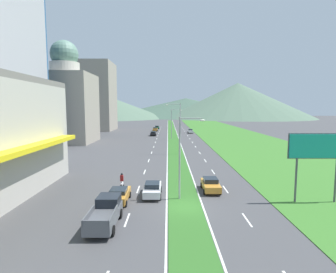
{
  "coord_description": "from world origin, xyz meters",
  "views": [
    {
      "loc": [
        -1.62,
        -24.72,
        9.47
      ],
      "look_at": [
        -1.46,
        38.53,
        2.7
      ],
      "focal_mm": 28.64,
      "sensor_mm": 36.0,
      "label": 1
    }
  ],
  "objects_px": {
    "street_lamp_mid": "(178,125)",
    "car_2": "(118,195)",
    "car_0": "(152,189)",
    "car_5": "(210,184)",
    "pickup_truck_0": "(105,213)",
    "street_lamp_near": "(182,152)",
    "car_4": "(156,127)",
    "car_6": "(190,131)",
    "car_3": "(154,129)",
    "car_1": "(152,133)",
    "billboard_roadside": "(317,149)",
    "motorcycle_rider": "(121,182)",
    "street_lamp_far": "(172,122)"
  },
  "relations": [
    {
      "from": "street_lamp_mid",
      "to": "car_2",
      "type": "bearing_deg",
      "value": -104.28
    },
    {
      "from": "car_0",
      "to": "car_5",
      "type": "xyz_separation_m",
      "value": [
        6.54,
        1.73,
        -0.01
      ]
    },
    {
      "from": "car_2",
      "to": "pickup_truck_0",
      "type": "height_order",
      "value": "pickup_truck_0"
    },
    {
      "from": "street_lamp_near",
      "to": "car_5",
      "type": "distance_m",
      "value": 6.04
    },
    {
      "from": "car_4",
      "to": "car_5",
      "type": "xyz_separation_m",
      "value": [
        9.89,
        -91.06,
        0.02
      ]
    },
    {
      "from": "car_6",
      "to": "car_3",
      "type": "bearing_deg",
      "value": -124.06
    },
    {
      "from": "car_3",
      "to": "car_6",
      "type": "distance_m",
      "value": 16.5
    },
    {
      "from": "street_lamp_mid",
      "to": "car_1",
      "type": "relative_size",
      "value": 2.44
    },
    {
      "from": "street_lamp_near",
      "to": "car_6",
      "type": "height_order",
      "value": "street_lamp_near"
    },
    {
      "from": "billboard_roadside",
      "to": "pickup_truck_0",
      "type": "height_order",
      "value": "billboard_roadside"
    },
    {
      "from": "car_6",
      "to": "pickup_truck_0",
      "type": "relative_size",
      "value": 0.74
    },
    {
      "from": "motorcycle_rider",
      "to": "car_1",
      "type": "bearing_deg",
      "value": -0.38
    },
    {
      "from": "street_lamp_far",
      "to": "car_1",
      "type": "relative_size",
      "value": 2.14
    },
    {
      "from": "street_lamp_far",
      "to": "motorcycle_rider",
      "type": "height_order",
      "value": "street_lamp_far"
    },
    {
      "from": "car_2",
      "to": "motorcycle_rider",
      "type": "relative_size",
      "value": 2.16
    },
    {
      "from": "car_3",
      "to": "motorcycle_rider",
      "type": "distance_m",
      "value": 78.32
    },
    {
      "from": "car_3",
      "to": "street_lamp_mid",
      "type": "bearing_deg",
      "value": -172.32
    },
    {
      "from": "billboard_roadside",
      "to": "car_6",
      "type": "distance_m",
      "value": 74.46
    },
    {
      "from": "car_5",
      "to": "pickup_truck_0",
      "type": "xyz_separation_m",
      "value": [
        -9.95,
        -8.86,
        0.22
      ]
    },
    {
      "from": "billboard_roadside",
      "to": "car_0",
      "type": "relative_size",
      "value": 1.62
    },
    {
      "from": "car_1",
      "to": "car_6",
      "type": "distance_m",
      "value": 16.29
    },
    {
      "from": "car_4",
      "to": "pickup_truck_0",
      "type": "height_order",
      "value": "pickup_truck_0"
    },
    {
      "from": "street_lamp_near",
      "to": "billboard_roadside",
      "type": "height_order",
      "value": "street_lamp_near"
    },
    {
      "from": "street_lamp_near",
      "to": "motorcycle_rider",
      "type": "relative_size",
      "value": 4.29
    },
    {
      "from": "street_lamp_near",
      "to": "car_3",
      "type": "bearing_deg",
      "value": 94.69
    },
    {
      "from": "street_lamp_near",
      "to": "car_3",
      "type": "height_order",
      "value": "street_lamp_near"
    },
    {
      "from": "billboard_roadside",
      "to": "car_1",
      "type": "distance_m",
      "value": 68.01
    },
    {
      "from": "street_lamp_mid",
      "to": "car_4",
      "type": "xyz_separation_m",
      "value": [
        -7.2,
        66.72,
        -5.19
      ]
    },
    {
      "from": "car_0",
      "to": "pickup_truck_0",
      "type": "relative_size",
      "value": 0.8
    },
    {
      "from": "car_3",
      "to": "car_5",
      "type": "xyz_separation_m",
      "value": [
        10.13,
        -79.51,
        -0.04
      ]
    },
    {
      "from": "car_2",
      "to": "car_6",
      "type": "distance_m",
      "value": 75.1
    },
    {
      "from": "billboard_roadside",
      "to": "motorcycle_rider",
      "type": "height_order",
      "value": "billboard_roadside"
    },
    {
      "from": "street_lamp_mid",
      "to": "pickup_truck_0",
      "type": "relative_size",
      "value": 1.92
    },
    {
      "from": "car_1",
      "to": "pickup_truck_0",
      "type": "distance_m",
      "value": 69.97
    },
    {
      "from": "billboard_roadside",
      "to": "street_lamp_far",
      "type": "bearing_deg",
      "value": 103.6
    },
    {
      "from": "street_lamp_far",
      "to": "car_1",
      "type": "distance_m",
      "value": 12.53
    },
    {
      "from": "car_5",
      "to": "billboard_roadside",
      "type": "bearing_deg",
      "value": 69.08
    },
    {
      "from": "street_lamp_mid",
      "to": "car_0",
      "type": "xyz_separation_m",
      "value": [
        -3.84,
        -26.07,
        -5.15
      ]
    },
    {
      "from": "billboard_roadside",
      "to": "car_4",
      "type": "bearing_deg",
      "value": 101.78
    },
    {
      "from": "car_6",
      "to": "street_lamp_mid",
      "type": "bearing_deg",
      "value": -7.73
    },
    {
      "from": "pickup_truck_0",
      "to": "street_lamp_far",
      "type": "bearing_deg",
      "value": -6.15
    },
    {
      "from": "car_2",
      "to": "billboard_roadside",
      "type": "bearing_deg",
      "value": -90.43
    },
    {
      "from": "car_1",
      "to": "pickup_truck_0",
      "type": "relative_size",
      "value": 0.79
    },
    {
      "from": "car_4",
      "to": "car_6",
      "type": "bearing_deg",
      "value": -147.14
    },
    {
      "from": "street_lamp_mid",
      "to": "car_5",
      "type": "distance_m",
      "value": 25.02
    },
    {
      "from": "car_3",
      "to": "car_2",
      "type": "bearing_deg",
      "value": -179.78
    },
    {
      "from": "street_lamp_mid",
      "to": "car_2",
      "type": "xyz_separation_m",
      "value": [
        -7.12,
        -27.97,
        -5.17
      ]
    },
    {
      "from": "car_2",
      "to": "car_6",
      "type": "bearing_deg",
      "value": -10.24
    },
    {
      "from": "car_5",
      "to": "street_lamp_far",
      "type": "bearing_deg",
      "value": -176.15
    },
    {
      "from": "car_3",
      "to": "car_4",
      "type": "distance_m",
      "value": 11.55
    }
  ]
}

